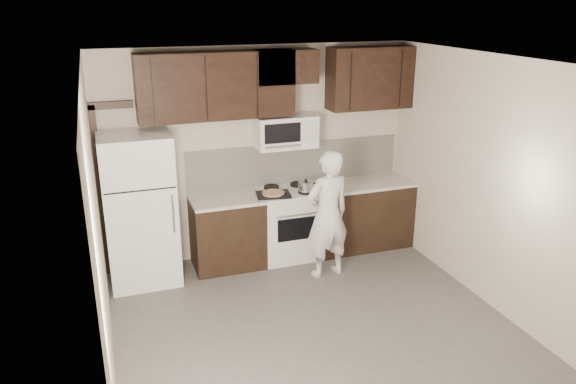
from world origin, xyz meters
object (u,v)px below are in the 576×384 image
stove (289,223)px  refrigerator (140,210)px  microwave (285,132)px  person (328,214)px

stove → refrigerator: size_ratio=0.52×
microwave → person: 1.19m
microwave → refrigerator: bearing=-174.9°
microwave → stove: bearing=-89.9°
stove → person: person is taller
microwave → refrigerator: (-1.85, -0.17, -0.75)m
stove → microwave: bearing=90.1°
person → refrigerator: bearing=-26.3°
microwave → person: size_ratio=0.48×
stove → refrigerator: 1.90m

